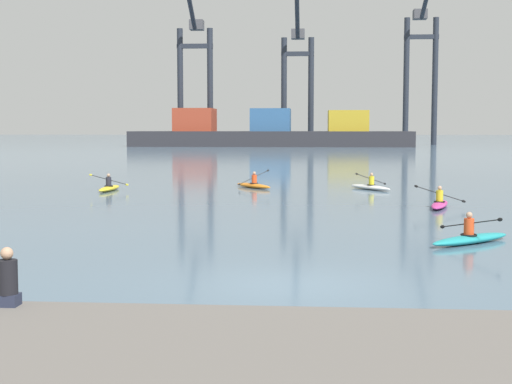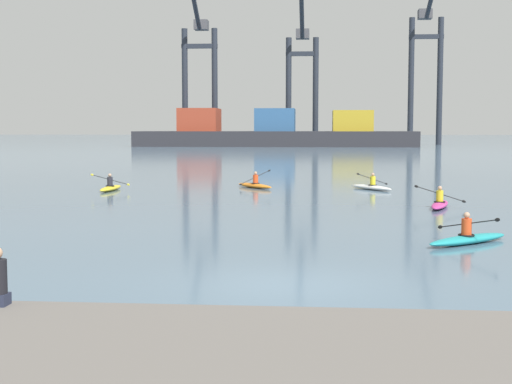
{
  "view_description": "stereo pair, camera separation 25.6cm",
  "coord_description": "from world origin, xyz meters",
  "px_view_note": "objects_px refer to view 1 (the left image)",
  "views": [
    {
      "loc": [
        0.42,
        -15.84,
        3.42
      ],
      "look_at": [
        -2.09,
        16.67,
        0.6
      ],
      "focal_mm": 51.52,
      "sensor_mm": 36.0,
      "label": 1
    },
    {
      "loc": [
        0.67,
        -15.82,
        3.42
      ],
      "look_at": [
        -2.09,
        16.67,
        0.6
      ],
      "focal_mm": 51.52,
      "sensor_mm": 36.0,
      "label": 2
    }
  ],
  "objects_px": {
    "seated_onlooker": "(8,280)",
    "gantry_crane_east_mid": "(421,59)",
    "container_barge": "(270,133)",
    "gantry_crane_west": "(195,66)",
    "kayak_magenta": "(440,204)",
    "kayak_orange": "(253,185)",
    "kayak_white": "(370,187)",
    "gantry_crane_west_mid": "(298,70)",
    "kayak_yellow": "(109,188)",
    "kayak_teal": "(471,238)"
  },
  "relations": [
    {
      "from": "kayak_magenta",
      "to": "kayak_teal",
      "type": "bearing_deg",
      "value": -94.52
    },
    {
      "from": "gantry_crane_west",
      "to": "gantry_crane_east_mid",
      "type": "relative_size",
      "value": 0.94
    },
    {
      "from": "seated_onlooker",
      "to": "kayak_teal",
      "type": "bearing_deg",
      "value": 51.24
    },
    {
      "from": "gantry_crane_west",
      "to": "kayak_white",
      "type": "bearing_deg",
      "value": -75.84
    },
    {
      "from": "kayak_magenta",
      "to": "kayak_white",
      "type": "xyz_separation_m",
      "value": [
        -2.26,
        9.27,
        0.0
      ]
    },
    {
      "from": "kayak_magenta",
      "to": "container_barge",
      "type": "bearing_deg",
      "value": 97.14
    },
    {
      "from": "kayak_yellow",
      "to": "seated_onlooker",
      "type": "bearing_deg",
      "value": -77.14
    },
    {
      "from": "kayak_white",
      "to": "kayak_magenta",
      "type": "bearing_deg",
      "value": -76.29
    },
    {
      "from": "gantry_crane_west",
      "to": "kayak_magenta",
      "type": "height_order",
      "value": "gantry_crane_west"
    },
    {
      "from": "gantry_crane_east_mid",
      "to": "gantry_crane_west_mid",
      "type": "bearing_deg",
      "value": -174.33
    },
    {
      "from": "kayak_white",
      "to": "kayak_teal",
      "type": "relative_size",
      "value": 1.06
    },
    {
      "from": "gantry_crane_west",
      "to": "seated_onlooker",
      "type": "height_order",
      "value": "gantry_crane_west"
    },
    {
      "from": "gantry_crane_east_mid",
      "to": "seated_onlooker",
      "type": "relative_size",
      "value": 38.42
    },
    {
      "from": "gantry_crane_west_mid",
      "to": "kayak_yellow",
      "type": "xyz_separation_m",
      "value": [
        -7.94,
        -114.88,
        -15.51
      ]
    },
    {
      "from": "gantry_crane_west",
      "to": "kayak_magenta",
      "type": "bearing_deg",
      "value": -75.88
    },
    {
      "from": "kayak_yellow",
      "to": "kayak_orange",
      "type": "bearing_deg",
      "value": 18.25
    },
    {
      "from": "gantry_crane_west_mid",
      "to": "container_barge",
      "type": "bearing_deg",
      "value": -112.16
    },
    {
      "from": "gantry_crane_west",
      "to": "kayak_teal",
      "type": "distance_m",
      "value": 132.13
    },
    {
      "from": "kayak_white",
      "to": "kayak_orange",
      "type": "xyz_separation_m",
      "value": [
        -6.66,
        0.73,
        0.0
      ]
    },
    {
      "from": "seated_onlooker",
      "to": "kayak_orange",
      "type": "bearing_deg",
      "value": 87.92
    },
    {
      "from": "kayak_magenta",
      "to": "kayak_orange",
      "type": "relative_size",
      "value": 1.12
    },
    {
      "from": "gantry_crane_east_mid",
      "to": "kayak_magenta",
      "type": "xyz_separation_m",
      "value": [
        -16.99,
        -124.87,
        -17.7
      ]
    },
    {
      "from": "container_barge",
      "to": "kayak_teal",
      "type": "bearing_deg",
      "value": -83.83
    },
    {
      "from": "seated_onlooker",
      "to": "kayak_magenta",
      "type": "bearing_deg",
      "value": 65.04
    },
    {
      "from": "kayak_white",
      "to": "seated_onlooker",
      "type": "bearing_deg",
      "value": -104.18
    },
    {
      "from": "kayak_white",
      "to": "kayak_teal",
      "type": "height_order",
      "value": "kayak_white"
    },
    {
      "from": "gantry_crane_west",
      "to": "kayak_white",
      "type": "relative_size",
      "value": 10.23
    },
    {
      "from": "gantry_crane_west_mid",
      "to": "kayak_yellow",
      "type": "distance_m",
      "value": 116.19
    },
    {
      "from": "seated_onlooker",
      "to": "gantry_crane_east_mid",
      "type": "bearing_deg",
      "value": 79.53
    },
    {
      "from": "kayak_white",
      "to": "seated_onlooker",
      "type": "relative_size",
      "value": 3.52
    },
    {
      "from": "kayak_teal",
      "to": "kayak_orange",
      "type": "distance_m",
      "value": 21.68
    },
    {
      "from": "gantry_crane_west",
      "to": "kayak_white",
      "type": "xyz_separation_m",
      "value": [
        27.39,
        -108.58,
        -15.99
      ]
    },
    {
      "from": "container_barge",
      "to": "kayak_orange",
      "type": "distance_m",
      "value": 100.17
    },
    {
      "from": "gantry_crane_west_mid",
      "to": "kayak_orange",
      "type": "bearing_deg",
      "value": -90.07
    },
    {
      "from": "gantry_crane_west",
      "to": "kayak_white",
      "type": "height_order",
      "value": "gantry_crane_west"
    },
    {
      "from": "gantry_crane_east_mid",
      "to": "kayak_yellow",
      "type": "distance_m",
      "value": 123.45
    },
    {
      "from": "seated_onlooker",
      "to": "container_barge",
      "type": "bearing_deg",
      "value": 91.61
    },
    {
      "from": "kayak_yellow",
      "to": "gantry_crane_west_mid",
      "type": "bearing_deg",
      "value": 86.05
    },
    {
      "from": "container_barge",
      "to": "kayak_white",
      "type": "bearing_deg",
      "value": -83.48
    },
    {
      "from": "container_barge",
      "to": "gantry_crane_west",
      "type": "distance_m",
      "value": 22.34
    },
    {
      "from": "kayak_white",
      "to": "kayak_orange",
      "type": "height_order",
      "value": "kayak_orange"
    },
    {
      "from": "gantry_crane_west_mid",
      "to": "kayak_magenta",
      "type": "bearing_deg",
      "value": -85.89
    },
    {
      "from": "gantry_crane_west_mid",
      "to": "gantry_crane_east_mid",
      "type": "distance_m",
      "value": 25.99
    },
    {
      "from": "kayak_orange",
      "to": "container_barge",
      "type": "bearing_deg",
      "value": 92.78
    },
    {
      "from": "container_barge",
      "to": "kayak_yellow",
      "type": "relative_size",
      "value": 15.81
    },
    {
      "from": "kayak_magenta",
      "to": "seated_onlooker",
      "type": "distance_m",
      "value": 23.9
    },
    {
      "from": "kayak_yellow",
      "to": "seated_onlooker",
      "type": "distance_m",
      "value": 29.85
    },
    {
      "from": "kayak_yellow",
      "to": "gantry_crane_west",
      "type": "bearing_deg",
      "value": 96.68
    },
    {
      "from": "gantry_crane_west",
      "to": "kayak_orange",
      "type": "distance_m",
      "value": 110.98
    },
    {
      "from": "gantry_crane_west",
      "to": "kayak_white",
      "type": "distance_m",
      "value": 113.12
    }
  ]
}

